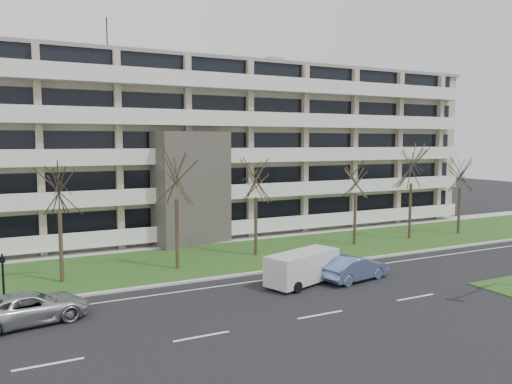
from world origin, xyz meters
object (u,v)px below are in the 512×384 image
silver_pickup (31,307)px  white_van (303,265)px  pedestrian_signal (3,274)px  blue_sedan (355,268)px

silver_pickup → white_van: size_ratio=1.00×
pedestrian_signal → silver_pickup: bearing=-63.9°
blue_sedan → silver_pickup: bearing=76.1°
silver_pickup → blue_sedan: size_ratio=1.15×
silver_pickup → blue_sedan: (17.55, -0.92, 0.02)m
silver_pickup → pedestrian_signal: (-1.10, 2.49, 1.06)m
pedestrian_signal → white_van: bearing=-7.4°
silver_pickup → blue_sedan: bearing=-102.1°
blue_sedan → white_van: white_van is taller
blue_sedan → pedestrian_signal: 18.98m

